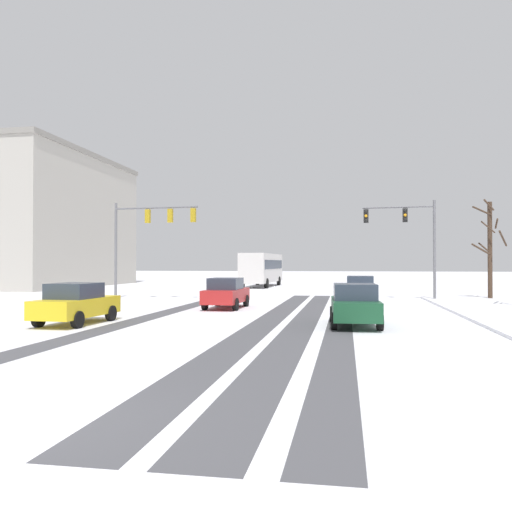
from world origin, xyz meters
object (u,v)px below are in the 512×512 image
at_px(traffic_signal_near_right, 409,230).
at_px(bare_tree_sidewalk_far, 490,246).
at_px(car_red_second, 226,293).
at_px(car_yellow_cab_fourth, 76,303).
at_px(bus_oncoming, 262,267).
at_px(office_building_far_left_block, 13,221).
at_px(car_silver_lead, 361,289).
at_px(traffic_signal_near_left, 148,228).
at_px(car_dark_green_third, 355,305).

height_order(traffic_signal_near_right, bare_tree_sidewalk_far, bare_tree_sidewalk_far).
height_order(car_red_second, car_yellow_cab_fourth, same).
relative_size(bus_oncoming, bare_tree_sidewalk_far, 1.62).
bearing_deg(office_building_far_left_block, car_silver_lead, -25.66).
bearing_deg(car_red_second, traffic_signal_near_left, 138.81).
distance_m(car_silver_lead, car_dark_green_third, 12.34).
distance_m(traffic_signal_near_left, bare_tree_sidewalk_far, 23.37).
height_order(car_dark_green_third, office_building_far_left_block, office_building_far_left_block).
xyz_separation_m(car_red_second, office_building_far_left_block, (-28.70, 22.81, 6.07)).
distance_m(car_red_second, office_building_far_left_block, 37.16).
relative_size(traffic_signal_near_right, office_building_far_left_block, 0.30).
bearing_deg(bus_oncoming, traffic_signal_near_right, -54.63).
bearing_deg(car_red_second, traffic_signal_near_right, 38.05).
xyz_separation_m(traffic_signal_near_left, office_building_far_left_block, (-21.95, 16.90, 2.10)).
distance_m(traffic_signal_near_right, car_yellow_cab_fourth, 22.04).
xyz_separation_m(traffic_signal_near_left, bare_tree_sidewalk_far, (22.81, 4.96, -1.22)).
distance_m(traffic_signal_near_left, car_red_second, 9.81).
bearing_deg(car_dark_green_third, bare_tree_sidewalk_far, 61.84).
xyz_separation_m(traffic_signal_near_left, car_red_second, (6.75, -5.91, -3.97)).
bearing_deg(bare_tree_sidewalk_far, car_red_second, -145.90).
relative_size(traffic_signal_near_left, car_red_second, 1.57).
xyz_separation_m(bus_oncoming, office_building_far_left_block, (-26.44, -3.15, 4.90)).
bearing_deg(traffic_signal_near_right, office_building_far_left_block, 159.42).
height_order(traffic_signal_near_left, bus_oncoming, traffic_signal_near_left).
bearing_deg(traffic_signal_near_right, car_red_second, -141.95).
relative_size(car_dark_green_third, car_yellow_cab_fourth, 1.00).
relative_size(traffic_signal_near_left, car_silver_lead, 1.56).
xyz_separation_m(car_red_second, bus_oncoming, (-2.26, 25.96, 1.18)).
bearing_deg(car_red_second, office_building_far_left_block, 141.52).
height_order(traffic_signal_near_right, car_red_second, traffic_signal_near_right).
xyz_separation_m(car_dark_green_third, bus_oncoming, (-8.89, 32.71, 1.18)).
height_order(car_silver_lead, bare_tree_sidewalk_far, bare_tree_sidewalk_far).
distance_m(car_yellow_cab_fourth, bare_tree_sidewalk_far, 27.79).
relative_size(bus_oncoming, office_building_far_left_block, 0.51).
bearing_deg(office_building_far_left_block, traffic_signal_near_left, -37.60).
xyz_separation_m(traffic_signal_near_right, car_yellow_cab_fourth, (-14.60, -16.08, -3.76)).
xyz_separation_m(car_silver_lead, office_building_far_left_block, (-35.88, 17.23, 6.07)).
xyz_separation_m(car_dark_green_third, car_yellow_cab_fourth, (-10.84, -1.20, 0.00)).
relative_size(car_dark_green_third, bare_tree_sidewalk_far, 0.61).
bearing_deg(traffic_signal_near_right, traffic_signal_near_left, -172.61).
distance_m(traffic_signal_near_right, bare_tree_sidewalk_far, 6.37).
distance_m(traffic_signal_near_right, traffic_signal_near_left, 17.29).
relative_size(traffic_signal_near_left, office_building_far_left_block, 0.30).
height_order(bare_tree_sidewalk_far, office_building_far_left_block, office_building_far_left_block).
xyz_separation_m(traffic_signal_near_right, bare_tree_sidewalk_far, (5.66, 2.74, -1.02)).
height_order(traffic_signal_near_right, car_yellow_cab_fourth, traffic_signal_near_right).
distance_m(car_yellow_cab_fourth, bus_oncoming, 33.98).
distance_m(bus_oncoming, bare_tree_sidewalk_far, 23.78).
bearing_deg(bus_oncoming, car_red_second, -85.02).
bearing_deg(office_building_far_left_block, car_red_second, -38.48).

